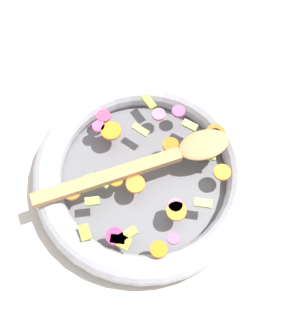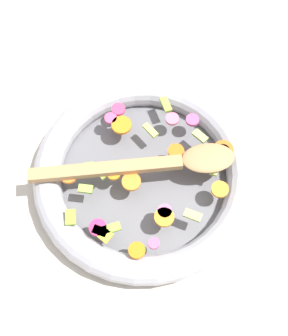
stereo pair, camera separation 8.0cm
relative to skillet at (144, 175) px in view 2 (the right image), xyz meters
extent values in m
plane|color=beige|center=(0.00, 0.00, -0.02)|extent=(4.00, 4.00, 0.00)
cylinder|color=slate|center=(0.00, 0.00, -0.02)|extent=(0.34, 0.34, 0.01)
torus|color=#9E9EA5|center=(0.00, 0.00, 0.00)|extent=(0.39, 0.39, 0.05)
cylinder|color=orange|center=(-0.13, 0.00, 0.03)|extent=(0.04, 0.04, 0.01)
cylinder|color=orange|center=(0.14, 0.02, 0.03)|extent=(0.03, 0.03, 0.01)
cylinder|color=orange|center=(-0.05, -0.01, 0.03)|extent=(0.02, 0.02, 0.01)
cylinder|color=orange|center=(-0.02, -0.02, 0.03)|extent=(0.04, 0.04, 0.01)
cylinder|color=orange|center=(0.12, -0.06, 0.03)|extent=(0.03, 0.03, 0.01)
cylinder|color=orange|center=(0.02, -0.09, 0.03)|extent=(0.04, 0.04, 0.01)
cylinder|color=orange|center=(0.14, 0.02, 0.03)|extent=(0.05, 0.05, 0.01)
cylinder|color=orange|center=(0.06, 0.02, 0.03)|extent=(0.04, 0.04, 0.01)
cylinder|color=orange|center=(-0.03, -0.14, 0.03)|extent=(0.04, 0.04, 0.01)
cylinder|color=orange|center=(-0.03, 0.09, 0.03)|extent=(0.05, 0.05, 0.01)
cube|color=#95BC35|center=(-0.13, -0.07, 0.03)|extent=(0.02, 0.03, 0.01)
cube|color=#A6C561|center=(0.10, 0.05, 0.03)|extent=(0.03, 0.03, 0.01)
cube|color=#8EBA48|center=(-0.10, -0.03, 0.03)|extent=(0.03, 0.02, 0.01)
cube|color=#B5D64D|center=(-0.08, 0.00, 0.03)|extent=(0.02, 0.03, 0.01)
cube|color=#B0C662|center=(0.07, -0.09, 0.03)|extent=(0.03, 0.03, 0.01)
cube|color=#95AB35|center=(-0.08, -0.10, 0.03)|extent=(0.03, 0.02, 0.01)
cube|color=#AFCF5A|center=(0.02, 0.07, 0.03)|extent=(0.03, 0.03, 0.01)
cube|color=#91CD3D|center=(-0.07, -0.10, 0.03)|extent=(0.03, 0.02, 0.01)
cube|color=#96C440|center=(0.05, 0.12, 0.03)|extent=(0.02, 0.03, 0.01)
cube|color=#91AD3C|center=(-0.09, 0.01, 0.03)|extent=(0.02, 0.02, 0.01)
cube|color=#BBD75E|center=(0.12, -0.02, 0.03)|extent=(0.02, 0.03, 0.01)
cylinder|color=#D32F6A|center=(-0.09, -0.10, 0.03)|extent=(0.04, 0.04, 0.01)
cylinder|color=#CF5484|center=(0.00, -0.13, 0.03)|extent=(0.02, 0.02, 0.01)
cylinder|color=#ED6986|center=(0.06, 0.09, 0.03)|extent=(0.03, 0.03, 0.01)
cylinder|color=#E04E7F|center=(-0.05, 0.10, 0.03)|extent=(0.03, 0.03, 0.01)
cylinder|color=#D94E85|center=(0.10, 0.08, 0.03)|extent=(0.03, 0.03, 0.01)
cylinder|color=#D53C65|center=(-0.03, 0.12, 0.03)|extent=(0.03, 0.03, 0.01)
cylinder|color=pink|center=(0.02, -0.08, 0.03)|extent=(0.03, 0.03, 0.01)
cube|color=yellow|center=(-0.08, -0.11, 0.03)|extent=(0.03, 0.03, 0.01)
cube|color=#A87F51|center=(-0.06, 0.00, 0.04)|extent=(0.26, 0.03, 0.01)
ellipsoid|color=#A87F51|center=(0.11, 0.00, 0.04)|extent=(0.09, 0.06, 0.01)
camera|label=1|loc=(-0.12, -0.31, 0.75)|focal=50.00mm
camera|label=2|loc=(-0.04, -0.33, 0.75)|focal=50.00mm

